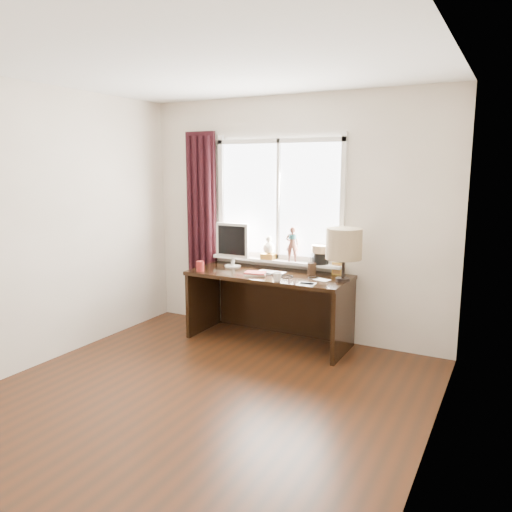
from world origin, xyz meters
The scene contains 18 objects.
floor centered at (0.00, 0.00, 0.00)m, with size 3.50×4.00×0.00m, color #3F1F0E.
ceiling centered at (0.00, 0.00, 2.60)m, with size 3.50×4.00×0.00m, color white.
wall_back centered at (0.00, 2.00, 1.30)m, with size 3.50×2.60×0.00m, color beige.
wall_left centered at (-1.75, 0.00, 1.30)m, with size 4.00×2.60×0.00m, color beige.
wall_right centered at (1.75, 0.00, 1.30)m, with size 4.00×2.60×0.00m, color beige.
laptop centered at (-0.06, 1.63, 0.76)m, with size 0.30×0.19×0.02m, color silver.
mug centered at (0.13, 1.34, 0.80)m, with size 0.09×0.09×0.09m, color white.
red_cup centered at (-0.80, 1.39, 0.80)m, with size 0.08×0.08×0.11m, color maroon.
window centered at (-0.13, 1.95, 1.30)m, with size 1.52×0.21×1.40m.
curtain centered at (-1.13, 1.91, 1.12)m, with size 0.38×0.09×2.25m.
desk centered at (-0.10, 1.73, 0.51)m, with size 1.70×0.70×0.75m.
monitor centered at (-0.61, 1.75, 1.03)m, with size 0.40×0.18×0.49m.
notebook_stack centered at (-0.19, 1.49, 0.77)m, with size 0.27×0.24×0.03m.
brush_holder centered at (0.31, 1.81, 0.81)m, with size 0.09×0.09×0.25m.
icon_frame centered at (0.55, 1.89, 0.81)m, with size 0.10×0.02×0.13m.
table_lamp centered at (0.70, 1.65, 1.11)m, with size 0.35×0.35×0.52m.
loose_papers centered at (0.46, 1.45, 0.75)m, with size 0.25×0.37×0.00m.
desk_cables centered at (0.18, 1.62, 0.75)m, with size 0.54×0.27×0.01m.
Camera 1 is at (2.18, -2.95, 1.86)m, focal length 35.00 mm.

